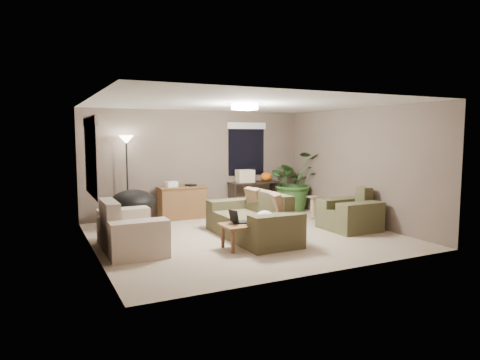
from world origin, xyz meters
name	(u,v)px	position (x,y,z in m)	size (l,w,h in m)	color
room_shell	(245,170)	(0.00, 0.00, 1.25)	(5.50, 5.50, 5.50)	#C0A88E
main_sofa	(253,222)	(0.06, -0.24, 0.29)	(0.95, 2.20, 0.85)	#454029
throw_pillows	(265,202)	(0.32, -0.24, 0.65)	(0.36, 1.38, 0.47)	#8C7251
loveseat	(129,232)	(-2.20, -0.06, 0.30)	(0.90, 1.60, 0.85)	beige
armchair	(350,215)	(2.15, -0.49, 0.30)	(0.95, 1.00, 0.85)	#4E4C2F
coffee_table	(250,227)	(-0.31, -0.83, 0.36)	(1.00, 0.55, 0.42)	brown
laptop	(239,220)	(-0.48, -0.73, 0.48)	(0.41, 0.32, 0.24)	black
plastic_bag	(265,217)	(-0.11, -0.98, 0.53)	(0.32, 0.29, 0.22)	white
desk	(182,202)	(-0.54, 2.13, 0.38)	(1.10, 0.50, 0.75)	brown
desk_papers	(175,184)	(-0.70, 2.12, 0.80)	(0.71, 0.30, 0.12)	silver
console_table	(254,194)	(1.38, 2.22, 0.44)	(1.30, 0.40, 0.75)	black
pumpkin	(266,177)	(1.73, 2.22, 0.86)	(0.28, 0.28, 0.23)	orange
cardboard_box	(245,176)	(1.13, 2.22, 0.91)	(0.41, 0.31, 0.31)	beige
papasan_chair	(133,206)	(-1.77, 1.59, 0.47)	(1.10, 1.10, 0.80)	black
floor_lamp	(126,150)	(-1.75, 2.20, 1.60)	(0.32, 0.32, 1.91)	black
ceiling_fixture	(245,107)	(0.00, 0.00, 2.44)	(0.50, 0.50, 0.10)	white
houseplant	(294,187)	(2.39, 1.94, 0.59)	(1.35, 1.50, 1.17)	#2D5923
cat_scratching_post	(313,208)	(2.23, 0.89, 0.21)	(0.32, 0.32, 0.50)	tan
window_left	(90,143)	(-2.73, 0.30, 1.78)	(0.05, 1.56, 1.33)	black
window_back	(246,140)	(1.30, 2.48, 1.79)	(1.06, 0.05, 1.33)	black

